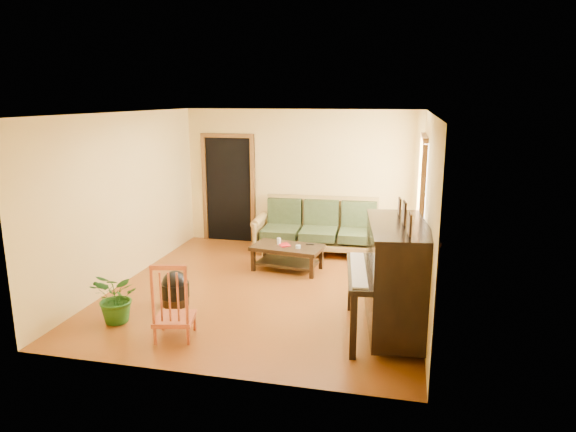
% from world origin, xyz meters
% --- Properties ---
extents(floor, '(5.00, 5.00, 0.00)m').
position_xyz_m(floor, '(0.00, 0.00, 0.00)').
color(floor, '#612D0C').
rests_on(floor, ground).
extents(doorway, '(1.08, 0.16, 2.05)m').
position_xyz_m(doorway, '(-1.45, 2.48, 1.02)').
color(doorway, black).
rests_on(doorway, floor).
extents(window, '(0.12, 1.36, 1.46)m').
position_xyz_m(window, '(2.21, 1.30, 1.50)').
color(window, white).
rests_on(window, right_wall).
extents(sofa, '(2.38, 1.08, 1.00)m').
position_xyz_m(sofa, '(0.45, 2.01, 0.50)').
color(sofa, olive).
rests_on(sofa, floor).
extents(coffee_table, '(1.22, 0.78, 0.42)m').
position_xyz_m(coffee_table, '(0.10, 0.94, 0.21)').
color(coffee_table, black).
rests_on(coffee_table, floor).
extents(armchair, '(1.01, 1.04, 0.90)m').
position_xyz_m(armchair, '(1.87, 0.48, 0.45)').
color(armchair, olive).
rests_on(armchair, floor).
extents(piano, '(1.11, 1.67, 1.38)m').
position_xyz_m(piano, '(1.90, -1.08, 0.69)').
color(piano, black).
rests_on(piano, floor).
extents(footstool, '(0.42, 0.42, 0.37)m').
position_xyz_m(footstool, '(-1.08, -0.85, 0.18)').
color(footstool, black).
rests_on(footstool, floor).
extents(red_chair, '(0.55, 0.58, 0.97)m').
position_xyz_m(red_chair, '(-0.66, -1.76, 0.48)').
color(red_chair, '#953A1B').
rests_on(red_chair, floor).
extents(leaning_frame, '(0.50, 0.19, 0.66)m').
position_xyz_m(leaning_frame, '(1.93, 2.39, 0.33)').
color(leaning_frame, gold).
rests_on(leaning_frame, floor).
extents(ceramic_crock, '(0.20, 0.20, 0.23)m').
position_xyz_m(ceramic_crock, '(2.12, 2.26, 0.11)').
color(ceramic_crock, '#2F418F').
rests_on(ceramic_crock, floor).
extents(potted_plant, '(0.77, 0.72, 0.68)m').
position_xyz_m(potted_plant, '(-1.54, -1.54, 0.34)').
color(potted_plant, '#205117').
rests_on(potted_plant, floor).
extents(book, '(0.25, 0.27, 0.02)m').
position_xyz_m(book, '(-0.02, 0.90, 0.43)').
color(book, maroon).
rests_on(book, coffee_table).
extents(candle, '(0.08, 0.08, 0.11)m').
position_xyz_m(candle, '(-0.06, 0.99, 0.47)').
color(candle, silver).
rests_on(candle, coffee_table).
extents(glass_jar, '(0.09, 0.09, 0.05)m').
position_xyz_m(glass_jar, '(0.30, 0.84, 0.44)').
color(glass_jar, silver).
rests_on(glass_jar, coffee_table).
extents(remote, '(0.14, 0.05, 0.01)m').
position_xyz_m(remote, '(0.45, 1.09, 0.42)').
color(remote, black).
rests_on(remote, coffee_table).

